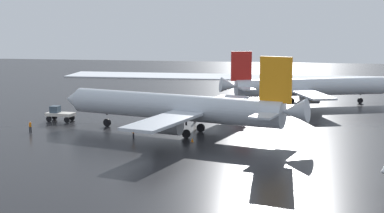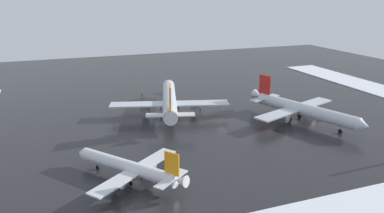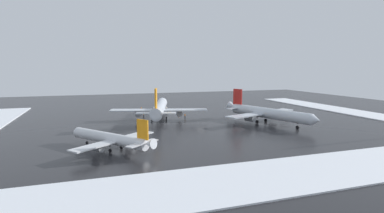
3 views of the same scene
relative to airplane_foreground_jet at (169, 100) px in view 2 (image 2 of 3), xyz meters
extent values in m
plane|color=#232326|center=(11.34, -11.48, -3.95)|extent=(240.00, 240.00, 0.00)
cylinder|color=silver|center=(0.27, 0.94, 0.00)|extent=(13.13, 33.54, 3.83)
cone|color=silver|center=(5.38, 18.47, 0.00)|extent=(4.25, 3.62, 3.64)
cone|color=silver|center=(-4.89, -16.81, 0.67)|extent=(4.25, 4.78, 3.73)
cube|color=silver|center=(-9.55, 0.27, -0.34)|extent=(15.46, 8.86, 0.41)
cylinder|color=gray|center=(-7.23, 0.18, -1.47)|extent=(3.24, 4.31, 2.25)
cube|color=silver|center=(8.20, -4.89, -0.34)|extent=(15.46, 8.86, 0.41)
cylinder|color=gray|center=(6.20, -3.72, -1.47)|extent=(3.24, 4.31, 2.25)
cube|color=orange|center=(-4.14, -14.22, 4.84)|extent=(1.65, 4.44, 6.31)
cube|color=silver|center=(-7.32, -13.05, 0.45)|extent=(6.01, 4.33, 0.27)
cube|color=silver|center=(-0.83, -14.95, 0.45)|extent=(6.01, 4.33, 0.27)
cylinder|color=black|center=(3.58, 12.30, -1.69)|extent=(0.27, 0.27, 0.79)
cylinder|color=black|center=(3.58, 12.30, -3.33)|extent=(0.73, 1.30, 1.24)
cylinder|color=black|center=(-3.05, -1.62, -1.69)|extent=(0.27, 0.27, 0.79)
cylinder|color=black|center=(-3.05, -1.62, -3.33)|extent=(0.73, 1.30, 1.24)
cylinder|color=black|center=(1.71, -3.00, -1.69)|extent=(0.27, 0.27, 0.79)
cylinder|color=black|center=(1.71, -3.00, -3.33)|extent=(0.73, 1.30, 1.24)
cylinder|color=silver|center=(-19.20, -35.09, -1.38)|extent=(15.46, 18.88, 2.49)
cone|color=silver|center=(-26.49, -25.71, -1.38)|extent=(2.95, 2.84, 2.37)
cone|color=silver|center=(-11.82, -44.57, -0.94)|extent=(3.28, 3.37, 2.42)
cube|color=silver|center=(-22.59, -40.51, -1.60)|extent=(9.50, 8.39, 0.26)
cylinder|color=gray|center=(-21.66, -39.32, -2.34)|extent=(2.69, 2.87, 1.47)
cube|color=silver|center=(-13.11, -33.13, -1.60)|extent=(9.50, 8.39, 0.26)
cylinder|color=gray|center=(-14.49, -33.74, -2.34)|extent=(2.69, 2.87, 1.47)
cube|color=orange|center=(-12.90, -43.18, 1.77)|extent=(2.01, 2.48, 4.10)
cube|color=silver|center=(-14.73, -44.42, -1.09)|extent=(3.95, 3.66, 0.18)
cube|color=silver|center=(-11.25, -41.72, -1.09)|extent=(3.95, 3.66, 0.18)
cylinder|color=black|center=(-23.92, -29.01, -2.48)|extent=(0.18, 0.18, 0.51)
cylinder|color=black|center=(-23.92, -29.01, -3.55)|extent=(0.70, 0.79, 0.81)
cylinder|color=black|center=(-19.12, -37.81, -2.48)|extent=(0.18, 0.18, 0.51)
cylinder|color=black|center=(-19.12, -37.81, -3.55)|extent=(0.70, 0.79, 0.81)
cylinder|color=black|center=(-16.58, -35.83, -2.48)|extent=(0.18, 0.18, 0.51)
cylinder|color=black|center=(-16.58, -35.83, -3.55)|extent=(0.70, 0.79, 0.81)
cylinder|color=silver|center=(31.61, -20.14, -0.45)|extent=(13.12, 29.40, 3.40)
cone|color=silver|center=(36.97, -35.41, -0.45)|extent=(3.84, 3.33, 3.23)
cone|color=silver|center=(26.19, -4.68, 0.15)|extent=(3.90, 4.32, 3.30)
cube|color=silver|center=(38.35, -14.60, -0.75)|extent=(13.71, 8.44, 0.36)
cylinder|color=gray|center=(36.63, -15.73, -1.75)|extent=(3.01, 3.87, 2.00)
cube|color=silver|center=(22.89, -20.02, -0.75)|extent=(13.71, 8.44, 0.36)
cylinder|color=gray|center=(24.94, -19.83, -1.75)|extent=(3.01, 3.87, 2.00)
cube|color=red|center=(26.98, -6.95, 3.84)|extent=(1.66, 3.89, 5.59)
cube|color=silver|center=(29.88, -6.14, -0.05)|extent=(5.38, 4.04, 0.24)
cube|color=silver|center=(24.22, -8.13, -0.05)|extent=(5.38, 4.04, 0.24)
cylinder|color=black|center=(35.08, -30.04, -1.95)|extent=(0.24, 0.24, 0.70)
cylinder|color=black|center=(35.08, -30.04, -3.40)|extent=(0.69, 1.15, 1.10)
cylinder|color=black|center=(32.69, -16.59, -1.95)|extent=(0.24, 0.24, 0.70)
cylinder|color=black|center=(32.69, -16.59, -3.40)|extent=(0.69, 1.15, 1.10)
cylinder|color=black|center=(28.55, -18.04, -1.95)|extent=(0.24, 0.24, 0.70)
cylinder|color=black|center=(28.55, -18.04, -3.40)|extent=(0.69, 1.15, 1.10)
cube|color=silver|center=(6.82, 21.40, -2.80)|extent=(2.56, 4.76, 0.50)
cube|color=#3F5160|center=(6.89, 22.32, -2.00)|extent=(1.61, 1.52, 1.10)
cylinder|color=black|center=(5.96, 23.08, -3.50)|extent=(0.39, 0.92, 0.90)
cylinder|color=black|center=(7.94, 22.92, -3.50)|extent=(0.39, 0.92, 0.90)
cylinder|color=black|center=(5.70, 19.87, -3.50)|extent=(0.39, 0.92, 0.90)
cylinder|color=black|center=(7.68, 19.72, -3.50)|extent=(0.39, 0.92, 0.90)
cylinder|color=black|center=(-2.97, 22.33, -3.52)|extent=(0.16, 0.16, 0.85)
cylinder|color=black|center=(-2.92, 22.14, -3.52)|extent=(0.16, 0.16, 0.85)
cylinder|color=orange|center=(-2.95, 22.23, -2.79)|extent=(0.36, 0.36, 0.62)
sphere|color=tan|center=(-2.95, 22.23, -2.36)|extent=(0.24, 0.24, 0.24)
cylinder|color=black|center=(9.10, -0.80, -3.52)|extent=(0.16, 0.16, 0.85)
cylinder|color=black|center=(9.16, -0.99, -3.52)|extent=(0.16, 0.16, 0.85)
cylinder|color=orange|center=(9.13, -0.89, -2.79)|extent=(0.36, 0.36, 0.62)
sphere|color=tan|center=(9.13, -0.89, -2.36)|extent=(0.24, 0.24, 0.24)
cylinder|color=black|center=(-4.62, 5.82, -3.52)|extent=(0.16, 0.16, 0.85)
cylinder|color=black|center=(-4.77, 5.69, -3.52)|extent=(0.16, 0.16, 0.85)
cylinder|color=orange|center=(-4.69, 5.76, -2.79)|extent=(0.36, 0.36, 0.62)
sphere|color=tan|center=(-4.69, 5.76, -2.36)|extent=(0.24, 0.24, 0.24)
cone|color=orange|center=(-5.32, -2.88, -3.67)|extent=(0.36, 0.36, 0.55)
cone|color=orange|center=(8.05, 3.34, -3.67)|extent=(0.36, 0.36, 0.55)
camera|label=1|loc=(-84.44, -16.10, 13.82)|focal=55.00mm
camera|label=2|loc=(-29.95, -98.60, 29.73)|focal=35.00mm
camera|label=3|loc=(-22.24, -102.68, 14.21)|focal=28.00mm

